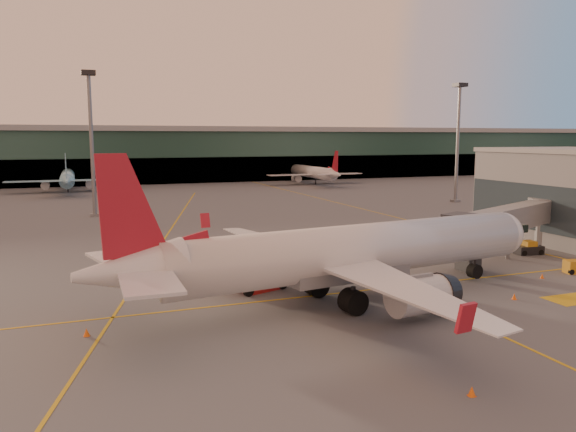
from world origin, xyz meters
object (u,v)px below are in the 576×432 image
object	(u,v)px
catering_truck	(255,261)
pushback_tug	(529,249)
gpu_cart	(576,267)
main_airplane	(344,254)

from	to	relation	value
catering_truck	pushback_tug	distance (m)	36.14
catering_truck	pushback_tug	xyz separation A→B (m)	(35.88, 3.76, -2.08)
gpu_cart	pushback_tug	bearing A→B (deg)	87.93
main_airplane	catering_truck	size ratio (longest dim) A/B	6.35
gpu_cart	main_airplane	bearing A→B (deg)	-164.62
catering_truck	pushback_tug	world-z (taller)	catering_truck
gpu_cart	pushback_tug	distance (m)	9.63
main_airplane	catering_truck	xyz separation A→B (m)	(-5.89, 6.45, -1.47)
catering_truck	gpu_cart	world-z (taller)	catering_truck
gpu_cart	catering_truck	bearing A→B (deg)	-175.96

